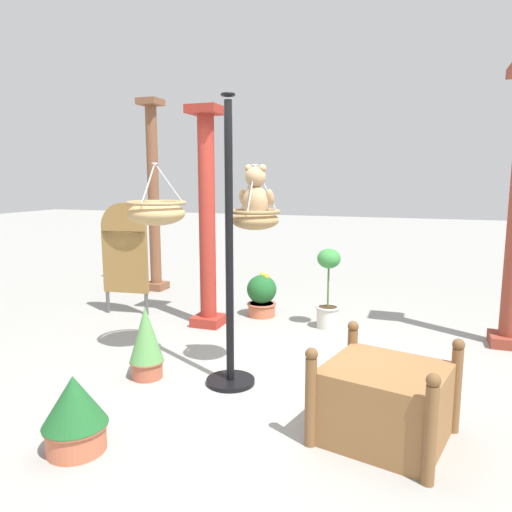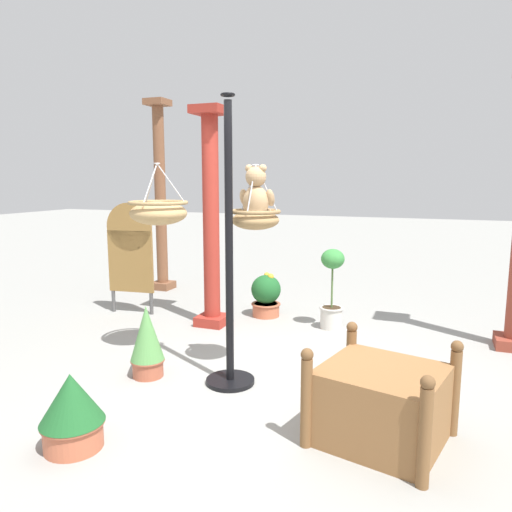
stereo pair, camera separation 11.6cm
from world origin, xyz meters
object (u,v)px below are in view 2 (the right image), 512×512
object	(u,v)px
greenhouse_pillar_left	(160,200)
display_sign_board	(130,249)
hanging_basket_left_high	(158,212)
hanging_basket_with_teddy	(255,218)
potted_plant_small_succulent	(72,411)
teddy_bear	(256,195)
greenhouse_pillar_far_back	(211,223)
potted_plant_fern_front	(147,342)
potted_plant_bushy_green	(266,295)
wooden_planter_box	(382,402)
potted_plant_tall_leafy	(332,290)
display_pole_central	(230,297)

from	to	relation	value
greenhouse_pillar_left	display_sign_board	xyz separation A→B (m)	(0.40, -1.44, -0.60)
display_sign_board	hanging_basket_left_high	bearing A→B (deg)	-45.28
hanging_basket_with_teddy	potted_plant_small_succulent	world-z (taller)	hanging_basket_with_teddy
hanging_basket_with_teddy	teddy_bear	size ratio (longest dim) A/B	1.22
greenhouse_pillar_far_back	potted_plant_fern_front	xyz separation A→B (m)	(0.15, -1.69, -0.96)
potted_plant_fern_front	potted_plant_bushy_green	size ratio (longest dim) A/B	1.15
hanging_basket_with_teddy	display_sign_board	xyz separation A→B (m)	(-2.36, 1.40, -0.59)
greenhouse_pillar_far_back	wooden_planter_box	bearing A→B (deg)	-41.59
potted_plant_tall_leafy	potted_plant_small_succulent	world-z (taller)	potted_plant_tall_leafy
display_pole_central	potted_plant_tall_leafy	xyz separation A→B (m)	(0.51, 1.95, -0.31)
display_pole_central	display_sign_board	xyz separation A→B (m)	(-2.21, 1.65, 0.10)
greenhouse_pillar_left	hanging_basket_with_teddy	bearing A→B (deg)	-45.89
potted_plant_bushy_green	potted_plant_small_succulent	bearing A→B (deg)	-92.45
potted_plant_bushy_green	hanging_basket_with_teddy	bearing A→B (deg)	-73.21
teddy_bear	display_pole_central	bearing A→B (deg)	-118.78
hanging_basket_left_high	potted_plant_tall_leafy	bearing A→B (deg)	47.72
potted_plant_bushy_green	potted_plant_small_succulent	xyz separation A→B (m)	(-0.15, -3.53, -0.01)
display_pole_central	teddy_bear	size ratio (longest dim) A/B	5.31
teddy_bear	greenhouse_pillar_far_back	bearing A→B (deg)	130.25
greenhouse_pillar_left	greenhouse_pillar_far_back	size ratio (longest dim) A/B	1.15
greenhouse_pillar_left	wooden_planter_box	distance (m)	5.51
teddy_bear	potted_plant_bushy_green	bearing A→B (deg)	106.98
display_pole_central	wooden_planter_box	world-z (taller)	display_pole_central
greenhouse_pillar_far_back	potted_plant_small_succulent	size ratio (longest dim) A/B	5.03
wooden_planter_box	potted_plant_fern_front	distance (m)	2.21
hanging_basket_with_teddy	greenhouse_pillar_far_back	size ratio (longest dim) A/B	0.22
hanging_basket_left_high	potted_plant_bushy_green	size ratio (longest dim) A/B	1.03
greenhouse_pillar_far_back	potted_plant_tall_leafy	size ratio (longest dim) A/B	2.71
wooden_planter_box	potted_plant_fern_front	world-z (taller)	wooden_planter_box
display_pole_central	teddy_bear	world-z (taller)	display_pole_central
display_pole_central	potted_plant_small_succulent	world-z (taller)	display_pole_central
potted_plant_bushy_green	display_pole_central	bearing A→B (deg)	-78.83
greenhouse_pillar_far_back	potted_plant_small_succulent	world-z (taller)	greenhouse_pillar_far_back
hanging_basket_left_high	greenhouse_pillar_left	xyz separation A→B (m)	(-1.68, 2.73, -0.02)
teddy_bear	display_sign_board	world-z (taller)	teddy_bear
teddy_bear	hanging_basket_with_teddy	bearing A→B (deg)	-90.00
potted_plant_small_succulent	hanging_basket_left_high	bearing A→B (deg)	101.51
display_pole_central	hanging_basket_with_teddy	bearing A→B (deg)	59.04
potted_plant_tall_leafy	potted_plant_bushy_green	size ratio (longest dim) A/B	1.67
hanging_basket_with_teddy	teddy_bear	bearing A→B (deg)	90.00
potted_plant_fern_front	wooden_planter_box	bearing A→B (deg)	-9.76
teddy_bear	greenhouse_pillar_far_back	distance (m)	1.72
display_sign_board	potted_plant_fern_front	bearing A→B (deg)	-51.47
display_pole_central	potted_plant_fern_front	size ratio (longest dim) A/B	3.72
teddy_bear	wooden_planter_box	bearing A→B (deg)	-32.27
wooden_planter_box	teddy_bear	bearing A→B (deg)	147.73
potted_plant_bushy_green	potted_plant_fern_front	bearing A→B (deg)	-98.84
teddy_bear	display_sign_board	xyz separation A→B (m)	(-2.36, 1.38, -0.79)
potted_plant_fern_front	display_sign_board	size ratio (longest dim) A/B	0.45
greenhouse_pillar_far_back	potted_plant_small_succulent	distance (m)	3.11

